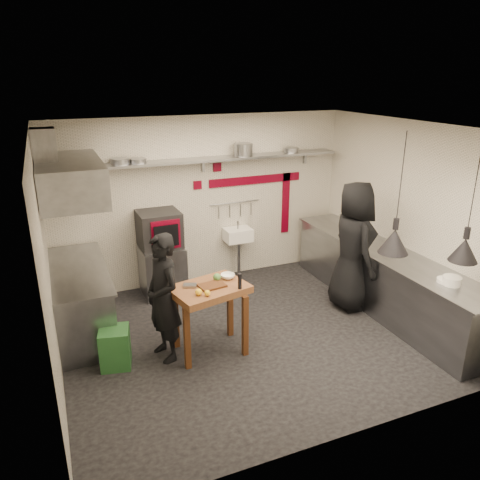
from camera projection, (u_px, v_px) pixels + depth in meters
name	position (u px, v px, depth m)	size (l,w,h in m)	color
floor	(254.00, 335.00, 6.48)	(5.00, 5.00, 0.00)	black
ceiling	(256.00, 129.00, 5.53)	(5.00, 5.00, 0.00)	beige
wall_back	(203.00, 201.00, 7.83)	(5.00, 0.04, 2.80)	beige
wall_front	(352.00, 313.00, 4.18)	(5.00, 0.04, 2.80)	beige
wall_left	(46.00, 269.00, 5.10)	(0.04, 4.20, 2.80)	beige
wall_right	(409.00, 218.00, 6.91)	(0.04, 4.20, 2.80)	beige
red_band_horiz	(256.00, 180.00, 8.06)	(1.70, 0.02, 0.14)	#5E0215
red_band_vert	(286.00, 203.00, 8.44)	(0.14, 0.02, 1.10)	#5E0215
red_tile_a	(217.00, 167.00, 7.72)	(0.14, 0.02, 0.14)	#5E0215
red_tile_b	(198.00, 185.00, 7.68)	(0.14, 0.02, 0.14)	#5E0215
back_shelf	(206.00, 160.00, 7.43)	(4.60, 0.34, 0.04)	slate
shelf_bracket_left	(81.00, 173.00, 6.91)	(0.04, 0.06, 0.24)	slate
shelf_bracket_mid	(203.00, 164.00, 7.59)	(0.04, 0.06, 0.24)	slate
shelf_bracket_right	(305.00, 157.00, 8.28)	(0.04, 0.06, 0.24)	slate
pan_far_left	(120.00, 161.00, 6.92)	(0.27, 0.27, 0.09)	slate
pan_mid_left	(138.00, 161.00, 7.02)	(0.25, 0.25, 0.07)	slate
stock_pot	(243.00, 150.00, 7.63)	(0.30, 0.30, 0.20)	slate
pan_right	(291.00, 150.00, 7.97)	(0.25, 0.25, 0.08)	slate
oven_stand	(163.00, 271.00, 7.57)	(0.67, 0.60, 0.80)	slate
combi_oven	(159.00, 229.00, 7.38)	(0.64, 0.59, 0.58)	black
oven_door	(166.00, 235.00, 7.13)	(0.45, 0.03, 0.46)	#5E0215
oven_glass	(166.00, 236.00, 7.08)	(0.38, 0.02, 0.34)	black
hand_sink	(238.00, 235.00, 8.08)	(0.46, 0.34, 0.22)	white
sink_tap	(238.00, 225.00, 8.02)	(0.03, 0.03, 0.14)	slate
sink_drain	(239.00, 259.00, 8.20)	(0.06, 0.06, 0.66)	slate
utensil_rail	(235.00, 203.00, 8.02)	(0.02, 0.02, 0.90)	slate
counter_right	(383.00, 280.00, 7.10)	(0.70, 3.80, 0.90)	slate
counter_right_top	(386.00, 252.00, 6.95)	(0.76, 3.90, 0.03)	slate
plate_stack	(452.00, 281.00, 5.81)	(0.22, 0.22, 0.11)	white
small_bowl_right	(445.00, 280.00, 5.89)	(0.19, 0.19, 0.05)	white
counter_left	(81.00, 301.00, 6.46)	(0.70, 1.90, 0.90)	slate
counter_left_top	(77.00, 270.00, 6.30)	(0.76, 2.00, 0.03)	slate
extractor_hood	(70.00, 180.00, 5.90)	(0.78, 1.60, 0.50)	slate
hood_duct	(44.00, 149.00, 5.68)	(0.28, 0.28, 0.50)	slate
green_bin	(115.00, 348.00, 5.72)	(0.36, 0.36, 0.50)	#215626
prep_table	(210.00, 319.00, 5.96)	(0.92, 0.64, 0.92)	brown
cutting_board	(212.00, 286.00, 5.80)	(0.32, 0.23, 0.03)	#4E2914
pepper_mill	(240.00, 281.00, 5.72)	(0.05, 0.05, 0.20)	black
lemon_a	(199.00, 292.00, 5.57)	(0.08, 0.08, 0.08)	yellow
lemon_b	(207.00, 293.00, 5.55)	(0.07, 0.07, 0.07)	yellow
veg_ball	(217.00, 277.00, 5.95)	(0.10, 0.10, 0.10)	#4B863D
steel_tray	(190.00, 286.00, 5.80)	(0.17, 0.11, 0.03)	slate
bowl	(228.00, 276.00, 6.03)	(0.18, 0.18, 0.06)	white
heat_lamp_near	(399.00, 194.00, 5.59)	(0.37, 0.37, 1.50)	black
heat_lamp_far	(473.00, 200.00, 5.31)	(0.34, 0.34, 1.49)	black
chef_left	(163.00, 298.00, 5.72)	(0.60, 0.39, 1.65)	black
chef_right	(353.00, 246.00, 6.97)	(0.96, 0.62, 1.96)	black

